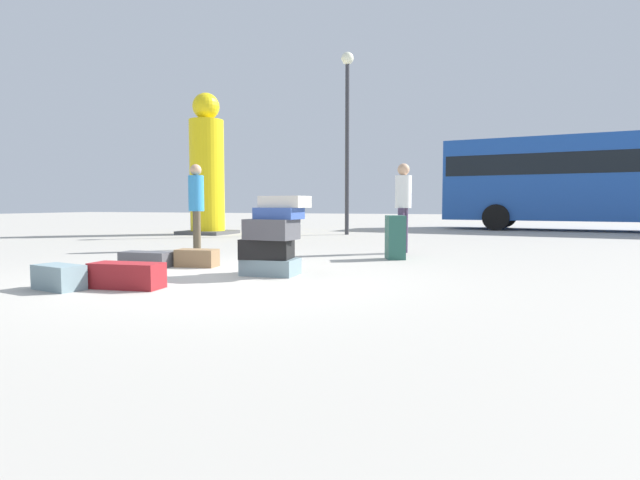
{
  "coord_description": "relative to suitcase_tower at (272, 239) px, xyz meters",
  "views": [
    {
      "loc": [
        3.12,
        -5.41,
        0.92
      ],
      "look_at": [
        0.41,
        2.44,
        0.32
      ],
      "focal_mm": 28.33,
      "sensor_mm": 36.0,
      "label": 1
    }
  ],
  "objects": [
    {
      "name": "ground_plane",
      "position": [
        -0.45,
        -0.47,
        -0.47
      ],
      "size": [
        80.0,
        80.0,
        0.0
      ],
      "primitive_type": "plane",
      "color": "#ADA89E"
    },
    {
      "name": "suitcase_tower",
      "position": [
        0.0,
        0.0,
        0.0
      ],
      "size": [
        0.88,
        0.57,
        1.02
      ],
      "color": "gray",
      "rests_on": "ground"
    },
    {
      "name": "suitcase_slate_foreground_near",
      "position": [
        -1.7,
        -1.75,
        -0.34
      ],
      "size": [
        0.62,
        0.41,
        0.27
      ],
      "primitive_type": "cube",
      "rotation": [
        0.0,
        0.0,
        -0.22
      ],
      "color": "gray",
      "rests_on": "ground"
    },
    {
      "name": "suitcase_charcoal_white_trunk",
      "position": [
        -2.09,
        0.18,
        -0.36
      ],
      "size": [
        0.75,
        0.34,
        0.22
      ],
      "primitive_type": "cube",
      "rotation": [
        0.0,
        0.0,
        0.05
      ],
      "color": "#4C4C51",
      "rests_on": "ground"
    },
    {
      "name": "suitcase_maroon_left_side",
      "position": [
        -1.08,
        -1.43,
        -0.33
      ],
      "size": [
        0.81,
        0.39,
        0.28
      ],
      "primitive_type": "cube",
      "rotation": [
        0.0,
        0.0,
        0.09
      ],
      "color": "maroon",
      "rests_on": "ground"
    },
    {
      "name": "suitcase_brown_upright_blue",
      "position": [
        -1.41,
        0.45,
        -0.34
      ],
      "size": [
        0.61,
        0.38,
        0.25
      ],
      "primitive_type": "cube",
      "rotation": [
        0.0,
        0.0,
        0.13
      ],
      "color": "olive",
      "rests_on": "ground"
    },
    {
      "name": "suitcase_teal_right_side",
      "position": [
        1.14,
        2.39,
        -0.11
      ],
      "size": [
        0.4,
        0.45,
        0.72
      ],
      "primitive_type": "cube",
      "rotation": [
        0.0,
        0.0,
        0.38
      ],
      "color": "#26594C",
      "rests_on": "ground"
    },
    {
      "name": "person_bearded_onlooker",
      "position": [
        -2.87,
        2.72,
        0.53
      ],
      "size": [
        0.3,
        0.3,
        1.69
      ],
      "rotation": [
        0.0,
        0.0,
        -0.86
      ],
      "color": "brown",
      "rests_on": "ground"
    },
    {
      "name": "person_tourist_with_camera",
      "position": [
        1.08,
        3.44,
        0.52
      ],
      "size": [
        0.3,
        0.34,
        1.66
      ],
      "rotation": [
        0.0,
        0.0,
        -1.72
      ],
      "color": "#3F334C",
      "rests_on": "ground"
    },
    {
      "name": "yellow_dummy_statue",
      "position": [
        -5.55,
        7.49,
        1.41
      ],
      "size": [
        1.44,
        1.44,
        4.22
      ],
      "color": "yellow",
      "rests_on": "ground"
    },
    {
      "name": "parked_bus",
      "position": [
        6.3,
        13.27,
        1.37
      ],
      "size": [
        10.81,
        3.84,
        3.15
      ],
      "rotation": [
        0.0,
        0.0,
        -0.13
      ],
      "color": "#1E4CA5",
      "rests_on": "ground"
    },
    {
      "name": "lamp_post",
      "position": [
        -1.47,
        8.57,
        3.07
      ],
      "size": [
        0.36,
        0.36,
        5.32
      ],
      "color": "#333338",
      "rests_on": "ground"
    }
  ]
}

